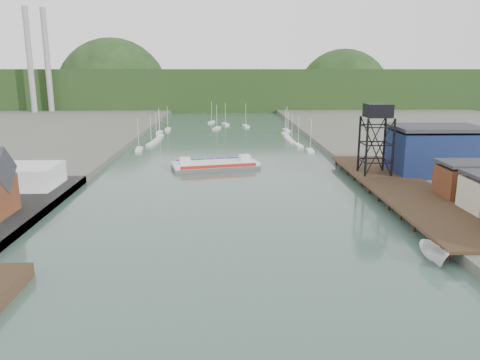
{
  "coord_description": "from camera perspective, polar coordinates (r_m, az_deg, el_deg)",
  "views": [
    {
      "loc": [
        0.4,
        -47.11,
        25.63
      ],
      "look_at": [
        3.37,
        44.36,
        4.0
      ],
      "focal_mm": 35.0,
      "sensor_mm": 36.0,
      "label": 1
    }
  ],
  "objects": [
    {
      "name": "chain_ferry",
      "position": [
        124.73,
        -3.03,
        1.86
      ],
      "size": [
        24.07,
        13.98,
        3.25
      ],
      "rotation": [
        0.0,
        0.0,
        0.23
      ],
      "color": "#545457",
      "rests_on": "ground"
    },
    {
      "name": "east_pier",
      "position": [
        101.91,
        19.25,
        -0.93
      ],
      "size": [
        14.0,
        70.0,
        2.45
      ],
      "color": "black",
      "rests_on": "ground"
    },
    {
      "name": "motorboat",
      "position": [
        69.36,
        22.54,
        -8.33
      ],
      "size": [
        2.55,
        6.59,
        2.53
      ],
      "primitive_type": "imported",
      "rotation": [
        0.0,
        0.0,
        0.01
      ],
      "color": "silver",
      "rests_on": "ground"
    },
    {
      "name": "lift_tower",
      "position": [
        111.1,
        16.44,
        7.61
      ],
      "size": [
        6.5,
        6.5,
        16.0
      ],
      "color": "black",
      "rests_on": "east_pier"
    },
    {
      "name": "smokestacks",
      "position": [
        299.2,
        -23.33,
        13.09
      ],
      "size": [
        11.2,
        8.2,
        60.0
      ],
      "color": "#959691",
      "rests_on": "ground"
    },
    {
      "name": "blue_shed",
      "position": [
        119.48,
        22.73,
        3.32
      ],
      "size": [
        20.5,
        14.5,
        11.3
      ],
      "color": "#0E1A3E",
      "rests_on": "east_land"
    },
    {
      "name": "white_shed",
      "position": [
        108.98,
        -25.86,
        0.42
      ],
      "size": [
        18.0,
        12.0,
        4.5
      ],
      "primitive_type": "cube",
      "color": "silver",
      "rests_on": "west_quay"
    },
    {
      "name": "distant_hills",
      "position": [
        348.82,
        -2.62,
        10.78
      ],
      "size": [
        500.0,
        120.0,
        80.0
      ],
      "color": "black",
      "rests_on": "ground"
    },
    {
      "name": "marina_sailboats",
      "position": [
        187.29,
        -1.95,
        5.53
      ],
      "size": [
        57.71,
        92.65,
        0.9
      ],
      "color": "silver",
      "rests_on": "ground"
    },
    {
      "name": "ground",
      "position": [
        53.63,
        -2.14,
        -15.26
      ],
      "size": [
        600.0,
        600.0,
        0.0
      ],
      "primitive_type": "plane",
      "color": "#2E473B",
      "rests_on": "ground"
    }
  ]
}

